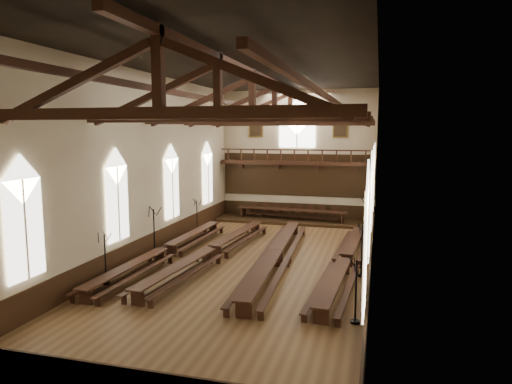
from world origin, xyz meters
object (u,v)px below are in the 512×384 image
(candelabrum_left_near, at_px, (106,268))
(refectory_row_b, at_px, (212,250))
(candelabrum_left_far, at_px, (197,223))
(candelabrum_right_mid, at_px, (362,260))
(refectory_row_a, at_px, (166,250))
(refectory_row_d, at_px, (346,260))
(candelabrum_right_near, at_px, (356,303))
(dais, at_px, (291,221))
(candelabrum_left_mid, at_px, (154,242))
(refectory_row_c, at_px, (275,254))
(candelabrum_right_far, at_px, (366,228))
(high_table, at_px, (291,211))

(candelabrum_left_near, bearing_deg, refectory_row_b, 55.94)
(candelabrum_left_far, relative_size, candelabrum_right_mid, 0.91)
(refectory_row_a, distance_m, refectory_row_d, 9.52)
(candelabrum_left_far, distance_m, candelabrum_right_near, 16.42)
(dais, bearing_deg, refectory_row_a, -111.37)
(candelabrum_left_mid, bearing_deg, refectory_row_c, 2.86)
(candelabrum_right_near, bearing_deg, candelabrum_left_far, 132.55)
(refectory_row_b, bearing_deg, candelabrum_right_far, 39.35)
(candelabrum_left_mid, height_order, candelabrum_right_mid, candelabrum_left_mid)
(candelabrum_left_far, height_order, candelabrum_right_far, candelabrum_right_far)
(candelabrum_right_mid, distance_m, candelabrum_right_far, 7.13)
(high_table, xyz_separation_m, candelabrum_left_near, (-5.41, -16.14, -0.13))
(candelabrum_right_mid, bearing_deg, dais, 115.35)
(refectory_row_b, relative_size, refectory_row_c, 0.97)
(high_table, relative_size, candelabrum_left_mid, 3.01)
(refectory_row_d, height_order, candelabrum_right_near, candelabrum_right_near)
(refectory_row_a, height_order, candelabrum_right_near, candelabrum_right_near)
(dais, distance_m, candelabrum_left_far, 7.68)
(high_table, bearing_deg, dais, 0.00)
(candelabrum_right_far, bearing_deg, candelabrum_left_far, -177.18)
(refectory_row_c, bearing_deg, refectory_row_a, -174.00)
(high_table, bearing_deg, candelabrum_right_near, -72.01)
(candelabrum_right_mid, xyz_separation_m, candelabrum_right_far, (-0.00, 7.13, 0.06))
(refectory_row_b, height_order, candelabrum_left_near, candelabrum_left_near)
(refectory_row_b, xyz_separation_m, dais, (2.13, 11.28, -0.45))
(refectory_row_b, xyz_separation_m, refectory_row_d, (7.02, 0.08, -0.01))
(dais, bearing_deg, refectory_row_d, -66.40)
(refectory_row_d, relative_size, candelabrum_left_mid, 5.06)
(refectory_row_b, relative_size, dais, 1.27)
(refectory_row_b, bearing_deg, refectory_row_a, -168.59)
(refectory_row_a, distance_m, candelabrum_right_mid, 10.30)
(candelabrum_left_near, bearing_deg, refectory_row_c, 36.57)
(candelabrum_right_mid, bearing_deg, refectory_row_d, 134.75)
(candelabrum_left_near, xyz_separation_m, candelabrum_right_near, (11.10, -1.37, 0.02))
(refectory_row_d, xyz_separation_m, high_table, (-4.89, 11.20, 0.33))
(refectory_row_a, height_order, candelabrum_left_mid, candelabrum_left_mid)
(candelabrum_left_far, distance_m, candelabrum_right_mid, 12.90)
(candelabrum_right_far, bearing_deg, refectory_row_d, -97.16)
(refectory_row_c, relative_size, candelabrum_right_near, 5.99)
(refectory_row_a, height_order, refectory_row_d, refectory_row_d)
(refectory_row_a, distance_m, candelabrum_right_far, 12.40)
(candelabrum_left_near, distance_m, candelabrum_left_mid, 4.65)
(candelabrum_left_near, bearing_deg, high_table, 71.46)
(high_table, xyz_separation_m, candelabrum_left_mid, (-5.41, -11.49, -0.00))
(refectory_row_a, distance_m, candelabrum_right_near, 11.79)
(high_table, distance_m, candelabrum_right_near, 18.41)
(refectory_row_d, xyz_separation_m, candelabrum_right_far, (0.79, 6.33, 0.32))
(refectory_row_d, bearing_deg, candelabrum_right_near, -82.83)
(high_table, height_order, candelabrum_right_far, candelabrum_right_far)
(refectory_row_c, xyz_separation_m, candelabrum_right_mid, (4.39, -0.84, 0.21))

